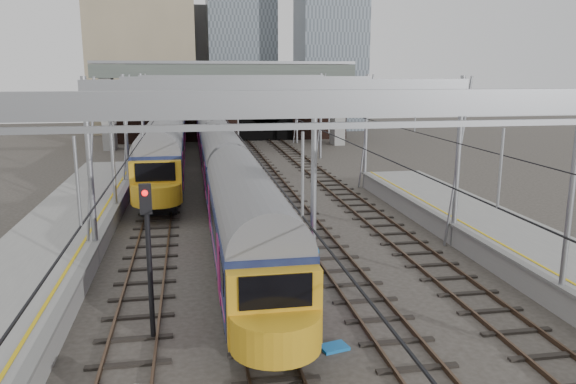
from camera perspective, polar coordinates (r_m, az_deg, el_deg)
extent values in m
plane|color=#38332D|center=(18.47, 3.88, -14.16)|extent=(160.00, 160.00, 0.00)
cube|color=gray|center=(21.00, -26.67, -10.51)|extent=(4.20, 55.00, 1.10)
cube|color=slate|center=(20.31, -21.20, -9.26)|extent=(0.35, 55.00, 0.12)
cube|color=gold|center=(20.39, -22.61, -9.09)|extent=(0.12, 55.00, 0.01)
cube|color=#4C3828|center=(32.21, -14.37, -2.77)|extent=(0.08, 80.00, 0.16)
cube|color=#4C3828|center=(32.12, -11.81, -2.69)|extent=(0.08, 80.00, 0.16)
cube|color=black|center=(32.18, -13.09, -2.86)|extent=(2.40, 80.00, 0.14)
cube|color=#4C3828|center=(32.13, -7.24, -2.52)|extent=(0.08, 80.00, 0.16)
cube|color=#4C3828|center=(32.22, -4.68, -2.42)|extent=(0.08, 80.00, 0.16)
cube|color=black|center=(32.18, -5.96, -2.60)|extent=(2.40, 80.00, 0.14)
cube|color=#4C3828|center=(32.54, -0.19, -2.24)|extent=(0.08, 80.00, 0.16)
cube|color=#4C3828|center=(32.80, 2.30, -2.13)|extent=(0.08, 80.00, 0.16)
cube|color=black|center=(32.68, 1.06, -2.31)|extent=(2.40, 80.00, 0.14)
cube|color=#4C3828|center=(33.42, 6.59, -1.93)|extent=(0.08, 80.00, 0.16)
cube|color=#4C3828|center=(33.85, 8.93, -1.82)|extent=(0.08, 80.00, 0.16)
cube|color=black|center=(33.65, 7.77, -2.00)|extent=(2.40, 80.00, 0.14)
cube|color=gray|center=(10.86, 12.06, 8.83)|extent=(16.80, 0.28, 0.50)
cylinder|color=gray|center=(24.78, -19.44, 1.75)|extent=(0.24, 0.24, 8.00)
cylinder|color=gray|center=(27.31, 16.86, 2.83)|extent=(0.24, 0.24, 8.00)
cube|color=gray|center=(24.40, -0.39, 10.80)|extent=(16.80, 0.28, 0.50)
cylinder|color=gray|center=(38.52, -16.12, 5.46)|extent=(0.24, 0.24, 8.00)
cylinder|color=gray|center=(40.20, 7.92, 6.08)|extent=(0.24, 0.24, 8.00)
cube|color=gray|center=(38.28, -3.92, 11.27)|extent=(16.80, 0.28, 0.50)
cylinder|color=gray|center=(52.40, -14.54, 7.20)|extent=(0.24, 0.24, 8.00)
cylinder|color=gray|center=(53.64, 3.35, 7.67)|extent=(0.24, 0.24, 8.00)
cube|color=gray|center=(52.22, -5.58, 11.47)|extent=(16.80, 0.28, 0.50)
cylinder|color=gray|center=(64.33, -13.73, 8.10)|extent=(0.24, 0.24, 8.00)
cylinder|color=gray|center=(65.35, 0.92, 8.49)|extent=(0.24, 0.24, 8.00)
cube|color=gray|center=(64.19, -6.42, 11.57)|extent=(16.80, 0.28, 0.50)
cube|color=black|center=(31.24, -13.57, 6.90)|extent=(0.03, 80.00, 0.03)
cube|color=black|center=(31.24, -6.18, 7.17)|extent=(0.03, 80.00, 0.03)
cube|color=black|center=(31.76, 1.10, 7.32)|extent=(0.03, 80.00, 0.03)
cube|color=black|center=(32.75, 8.04, 7.35)|extent=(0.03, 80.00, 0.03)
cube|color=black|center=(68.43, -4.88, 9.04)|extent=(26.00, 2.00, 9.00)
cube|color=black|center=(67.88, -2.23, 7.44)|extent=(6.50, 0.10, 5.20)
cylinder|color=black|center=(67.71, -2.25, 9.63)|extent=(6.50, 0.10, 6.50)
cube|color=black|center=(67.66, -14.99, 6.09)|extent=(6.00, 1.50, 3.00)
cube|color=gray|center=(62.77, -17.80, 7.86)|extent=(1.20, 2.50, 8.20)
cube|color=gray|center=(64.36, 5.07, 8.48)|extent=(1.20, 2.50, 8.20)
cube|color=#525C53|center=(62.19, -6.32, 12.11)|extent=(28.00, 3.00, 1.40)
cube|color=gray|center=(62.20, -6.34, 12.94)|extent=(28.00, 3.00, 0.30)
cube|color=tan|center=(82.33, -14.47, 13.75)|extent=(14.00, 12.00, 22.00)
cube|color=#4C5660|center=(88.77, -4.88, 17.17)|extent=(10.00, 10.00, 32.00)
cube|color=gray|center=(96.09, -8.90, 12.51)|extent=(18.00, 14.00, 18.00)
cube|color=black|center=(44.52, -7.13, 1.94)|extent=(2.02, 59.95, 0.70)
cube|color=#121640|center=(44.24, -7.19, 4.23)|extent=(2.57, 59.95, 2.29)
cylinder|color=slate|center=(44.09, -7.23, 5.71)|extent=(2.52, 59.45, 2.52)
cube|color=black|center=(44.19, -7.20, 4.70)|extent=(2.59, 58.75, 0.69)
cube|color=#C63E7F|center=(44.33, -7.17, 3.41)|extent=(2.59, 58.95, 0.11)
cube|color=gold|center=(15.10, -1.34, -11.80)|extent=(2.52, 0.60, 2.09)
cube|color=black|center=(14.73, -1.25, -10.08)|extent=(1.93, 0.08, 0.92)
cube|color=black|center=(56.90, -11.81, 4.00)|extent=(2.26, 50.06, 0.70)
cube|color=#121640|center=(56.67, -11.90, 5.93)|extent=(2.87, 50.06, 2.57)
cylinder|color=slate|center=(56.55, -11.95, 7.22)|extent=(2.82, 49.56, 2.82)
cube|color=black|center=(56.63, -11.91, 6.34)|extent=(2.89, 48.86, 0.77)
cube|color=#C63E7F|center=(56.75, -11.86, 5.21)|extent=(2.89, 49.06, 0.12)
cube|color=gold|center=(31.78, -13.27, 0.96)|extent=(2.82, 0.60, 2.37)
cube|color=black|center=(31.50, -13.34, 1.99)|extent=(2.16, 0.08, 1.03)
cylinder|color=black|center=(17.69, -13.89, -7.24)|extent=(0.16, 0.16, 4.82)
cube|color=black|center=(16.95, -14.29, -0.69)|extent=(0.37, 0.23, 0.90)
sphere|color=red|center=(16.79, -14.35, -0.11)|extent=(0.18, 0.18, 0.18)
cylinder|color=black|center=(20.49, -3.10, -5.01)|extent=(0.14, 0.14, 4.27)
cube|color=black|center=(19.85, -3.09, 0.00)|extent=(0.32, 0.20, 0.80)
sphere|color=red|center=(19.69, -3.06, 0.43)|extent=(0.16, 0.16, 0.16)
cube|color=#1868B4|center=(17.58, 4.70, -15.44)|extent=(0.93, 0.76, 0.10)
cube|color=#1868B4|center=(19.86, 0.70, -12.01)|extent=(0.89, 0.67, 0.10)
cube|color=#1868B4|center=(26.16, 2.19, -5.96)|extent=(0.93, 0.71, 0.10)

